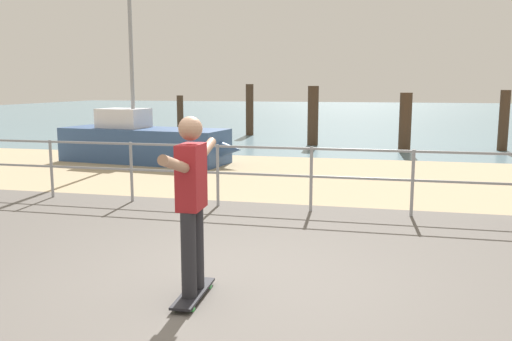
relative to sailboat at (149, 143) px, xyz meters
The scene contains 12 objects.
ground_plane 10.16m from the sailboat, 64.42° to the right, with size 24.00×10.00×0.04m, color #605B56.
beach_strip 4.56m from the sailboat, 14.77° to the right, with size 24.00×6.00×0.04m, color tan.
sea_surface 27.20m from the sailboat, 80.73° to the left, with size 72.00×50.00×0.04m, color slate.
railing_fence 5.20m from the sailboat, 61.21° to the right, with size 13.99×0.05×1.05m.
sailboat is the anchor object (origin of this frame).
skateboard 9.41m from the sailboat, 63.26° to the right, with size 0.23×0.81×0.08m.
skateboarder 9.41m from the sailboat, 63.26° to the right, with size 0.22×1.45×1.65m.
groyne_post_0 8.35m from the sailboat, 105.69° to the left, with size 0.26×0.26×1.59m, color #422D1E.
groyne_post_1 8.12m from the sailboat, 85.24° to the left, with size 0.31×0.31×2.05m, color #422D1E.
groyne_post_2 6.21m from the sailboat, 54.37° to the left, with size 0.36×0.36×1.98m, color #422D1E.
groyne_post_3 7.65m from the sailboat, 31.24° to the left, with size 0.36×0.36×1.79m, color #422D1E.
groyne_post_4 10.64m from the sailboat, 27.10° to the left, with size 0.30×0.30×1.86m, color #422D1E.
Camera 1 is at (1.54, -4.84, 2.01)m, focal length 38.06 mm.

